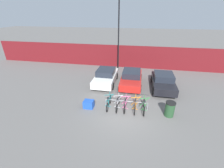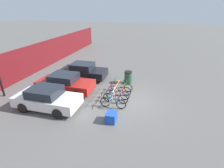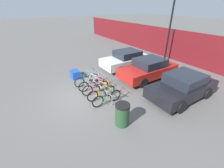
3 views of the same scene
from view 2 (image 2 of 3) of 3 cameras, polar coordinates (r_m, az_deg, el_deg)
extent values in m
plane|color=#605E5B|center=(12.12, 4.08, -5.32)|extent=(120.00, 120.00, 0.00)
cube|color=maroon|center=(16.12, -31.12, 3.95)|extent=(36.00, 0.16, 2.66)
cylinder|color=gray|center=(12.08, 1.12, -2.40)|extent=(2.97, 0.04, 0.04)
cylinder|color=gray|center=(10.96, -0.81, -7.04)|extent=(0.04, 0.04, 0.55)
cylinder|color=gray|center=(13.50, 2.65, -0.73)|extent=(0.04, 0.04, 0.55)
torus|color=black|center=(11.00, 2.96, -6.62)|extent=(0.06, 0.66, 0.66)
torus|color=black|center=(11.23, -2.31, -5.90)|extent=(0.06, 0.66, 0.66)
cylinder|color=#197A7F|center=(10.98, -0.50, -4.71)|extent=(0.60, 0.04, 0.76)
cylinder|color=#197A7F|center=(10.82, -0.23, -3.31)|extent=(0.68, 0.04, 0.16)
cylinder|color=#197A7F|center=(10.93, 1.21, -5.21)|extent=(0.14, 0.04, 0.63)
cylinder|color=#197A7F|center=(10.88, 2.23, -5.23)|extent=(0.32, 0.03, 0.58)
cylinder|color=#197A7F|center=(11.05, 1.94, -6.59)|extent=(0.40, 0.03, 0.08)
cylinder|color=#197A7F|center=(11.05, -2.13, -4.38)|extent=(0.12, 0.04, 0.69)
cylinder|color=black|center=(10.87, -1.95, -2.72)|extent=(0.52, 0.03, 0.03)
cube|color=black|center=(10.75, 1.70, -3.69)|extent=(0.10, 0.22, 0.05)
torus|color=black|center=(11.56, 3.67, -5.00)|extent=(0.06, 0.66, 0.66)
torus|color=black|center=(11.78, -1.35, -4.36)|extent=(0.06, 0.66, 0.66)
cylinder|color=#B7B7BC|center=(11.54, 0.39, -3.19)|extent=(0.60, 0.04, 0.76)
cylinder|color=#B7B7BC|center=(11.39, 0.65, -1.83)|extent=(0.68, 0.04, 0.16)
cylinder|color=#B7B7BC|center=(11.50, 2.01, -3.65)|extent=(0.14, 0.04, 0.63)
cylinder|color=#B7B7BC|center=(11.45, 2.98, -3.66)|extent=(0.32, 0.03, 0.58)
cylinder|color=#B7B7BC|center=(11.60, 2.70, -4.98)|extent=(0.40, 0.03, 0.08)
cylinder|color=#B7B7BC|center=(11.61, -1.17, -2.88)|extent=(0.12, 0.04, 0.69)
cylinder|color=black|center=(11.44, -0.98, -1.28)|extent=(0.52, 0.03, 0.03)
cube|color=black|center=(11.32, 2.49, -2.19)|extent=(0.10, 0.22, 0.05)
torus|color=black|center=(12.02, 4.19, -3.80)|extent=(0.06, 0.66, 0.66)
torus|color=black|center=(12.23, -0.64, -3.20)|extent=(0.06, 0.66, 0.66)
cylinder|color=#E55993|center=(12.00, 1.04, -2.06)|extent=(0.60, 0.04, 0.76)
cylinder|color=#E55993|center=(11.86, 1.30, -0.74)|extent=(0.68, 0.04, 0.16)
cylinder|color=#E55993|center=(11.96, 2.60, -2.50)|extent=(0.14, 0.04, 0.63)
cylinder|color=#E55993|center=(11.91, 3.54, -2.50)|extent=(0.32, 0.03, 0.58)
cylinder|color=#E55993|center=(12.06, 3.26, -3.79)|extent=(0.40, 0.03, 0.08)
cylinder|color=#E55993|center=(12.07, -0.46, -1.77)|extent=(0.12, 0.04, 0.69)
cylinder|color=black|center=(11.90, -0.27, -0.21)|extent=(0.52, 0.03, 0.03)
cube|color=black|center=(11.80, 3.07, -1.07)|extent=(0.10, 0.22, 0.05)
torus|color=black|center=(12.61, 4.80, -2.40)|extent=(0.06, 0.66, 0.66)
torus|color=black|center=(12.82, 0.18, -1.86)|extent=(0.06, 0.66, 0.66)
cylinder|color=orange|center=(12.60, 1.80, -0.74)|extent=(0.60, 0.04, 0.76)
cylinder|color=orange|center=(12.46, 2.05, 0.52)|extent=(0.68, 0.04, 0.16)
cylinder|color=orange|center=(12.56, 3.29, -1.16)|extent=(0.14, 0.04, 0.63)
cylinder|color=orange|center=(12.51, 4.18, -1.16)|extent=(0.32, 0.03, 0.58)
cylinder|color=orange|center=(12.66, 3.91, -2.40)|extent=(0.40, 0.03, 0.08)
cylinder|color=orange|center=(12.66, 0.37, -0.48)|extent=(0.12, 0.04, 0.69)
cylinder|color=black|center=(12.50, 0.56, 1.02)|extent=(0.52, 0.03, 0.03)
cube|color=black|center=(12.40, 3.74, 0.21)|extent=(0.10, 0.22, 0.05)
torus|color=black|center=(13.14, 5.29, -1.28)|extent=(0.06, 0.66, 0.66)
torus|color=black|center=(13.34, 0.85, -0.78)|extent=(0.06, 0.66, 0.66)
cylinder|color=#288438|center=(13.13, 2.41, 0.32)|extent=(0.60, 0.04, 0.76)
cylinder|color=#288438|center=(12.99, 2.66, 1.54)|extent=(0.68, 0.04, 0.16)
cylinder|color=#288438|center=(13.09, 3.84, -0.08)|extent=(0.14, 0.04, 0.63)
cylinder|color=#288438|center=(13.05, 4.70, -0.08)|extent=(0.32, 0.03, 0.58)
cylinder|color=#288438|center=(13.18, 4.43, -1.28)|extent=(0.40, 0.03, 0.08)
cylinder|color=#288438|center=(13.19, 1.03, 0.56)|extent=(0.12, 0.04, 0.69)
cylinder|color=black|center=(13.03, 1.23, 2.02)|extent=(0.52, 0.03, 0.03)
cube|color=black|center=(12.94, 4.28, 1.25)|extent=(0.10, 0.22, 0.05)
cube|color=silver|center=(11.67, -20.27, -4.95)|extent=(1.80, 4.06, 0.62)
cube|color=#1E232D|center=(11.48, -21.09, -2.38)|extent=(1.58, 1.87, 0.52)
cylinder|color=black|center=(11.92, -27.08, -6.96)|extent=(0.20, 0.64, 0.64)
cylinder|color=black|center=(13.04, -22.30, -3.38)|extent=(0.20, 0.64, 0.64)
cylinder|color=black|center=(10.59, -17.35, -9.22)|extent=(0.20, 0.64, 0.64)
cylinder|color=black|center=(11.83, -13.08, -4.95)|extent=(0.20, 0.64, 0.64)
cube|color=red|center=(13.50, -14.85, -0.21)|extent=(1.80, 4.16, 0.62)
cube|color=#1E232D|center=(13.33, -15.50, 2.07)|extent=(1.58, 1.91, 0.52)
cylinder|color=black|center=(13.59, -20.93, -2.04)|extent=(0.20, 0.64, 0.64)
cylinder|color=black|center=(14.86, -17.23, 0.74)|extent=(0.20, 0.64, 0.64)
cylinder|color=black|center=(12.39, -11.76, -3.43)|extent=(0.20, 0.64, 0.64)
cylinder|color=black|center=(13.77, -8.65, -0.28)|extent=(0.20, 0.64, 0.64)
cube|color=black|center=(15.71, -9.16, 3.78)|extent=(1.80, 4.00, 0.62)
cube|color=#1E232D|center=(15.56, -9.64, 5.78)|extent=(1.58, 1.84, 0.52)
cylinder|color=black|center=(15.59, -14.26, 2.20)|extent=(0.20, 0.64, 0.64)
cylinder|color=black|center=(16.99, -11.54, 4.30)|extent=(0.20, 0.64, 0.64)
cylinder|color=black|center=(14.63, -6.28, 1.37)|extent=(0.20, 0.64, 0.64)
cylinder|color=black|center=(16.12, -4.11, 3.64)|extent=(0.20, 0.64, 0.64)
cylinder|color=#234728|center=(14.61, 5.26, 2.03)|extent=(0.60, 0.60, 0.95)
cylinder|color=black|center=(14.42, 5.34, 3.93)|extent=(0.63, 0.63, 0.08)
cube|color=blue|center=(9.92, -0.22, -10.75)|extent=(0.70, 0.56, 0.55)
camera|label=1|loc=(12.83, 48.00, 17.95)|focal=24.00mm
camera|label=3|loc=(17.38, 18.80, 18.65)|focal=24.00mm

